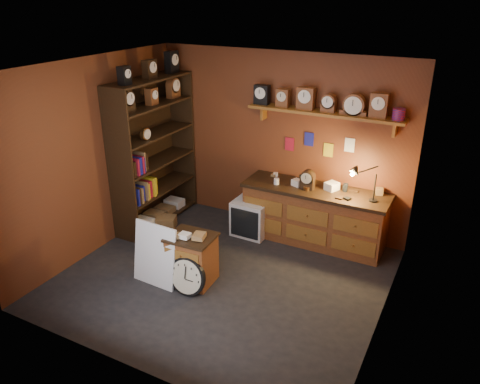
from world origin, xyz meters
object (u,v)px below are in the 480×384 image
(shelving_unit, at_px, (152,147))
(workbench, at_px, (314,212))
(low_cabinet, at_px, (192,257))
(big_round_clock, at_px, (187,276))

(shelving_unit, distance_m, workbench, 2.67)
(workbench, distance_m, low_cabinet, 2.00)
(shelving_unit, relative_size, big_round_clock, 5.16)
(shelving_unit, xyz_separation_m, low_cabinet, (1.47, -1.22, -0.89))
(shelving_unit, xyz_separation_m, workbench, (2.50, 0.49, -0.78))
(low_cabinet, relative_size, big_round_clock, 1.50)
(workbench, xyz_separation_m, low_cabinet, (-1.03, -1.72, -0.11))
(big_round_clock, bearing_deg, workbench, 64.54)
(workbench, bearing_deg, big_round_clock, -115.46)
(workbench, relative_size, low_cabinet, 2.83)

